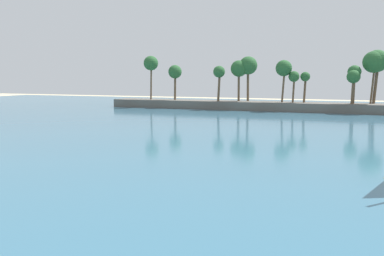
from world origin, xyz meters
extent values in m
cube|color=#386B84|center=(0.00, 65.66, 0.03)|extent=(220.00, 113.90, 0.06)
cube|color=#605B54|center=(0.00, 82.61, 0.90)|extent=(86.94, 6.00, 1.80)
cylinder|color=brown|center=(6.97, 81.40, 4.33)|extent=(0.62, 0.78, 5.10)
sphere|color=#285B2D|center=(6.97, 81.40, 6.87)|extent=(2.45, 2.45, 2.45)
cylinder|color=brown|center=(-5.89, 82.22, 5.17)|extent=(0.78, 0.56, 6.76)
sphere|color=#285B2D|center=(-5.89, 82.22, 8.54)|extent=(3.20, 3.20, 3.20)
cylinder|color=brown|center=(10.93, 84.18, 5.79)|extent=(0.96, 0.82, 8.01)
sphere|color=#285B2D|center=(10.93, 84.18, 9.77)|extent=(4.14, 4.14, 4.14)
cylinder|color=brown|center=(-1.83, 83.24, 4.34)|extent=(0.59, 0.74, 5.11)
sphere|color=#285B2D|center=(-1.83, 83.24, 6.88)|extent=(1.88, 1.88, 1.88)
cylinder|color=brown|center=(-13.42, 83.76, 5.49)|extent=(0.50, 0.88, 7.40)
sphere|color=#285B2D|center=(-13.42, 83.76, 9.19)|extent=(3.76, 3.76, 3.76)
cylinder|color=brown|center=(10.38, 83.74, 5.70)|extent=(0.79, 0.73, 7.81)
sphere|color=#285B2D|center=(10.38, 83.74, 9.59)|extent=(4.05, 4.05, 4.05)
cylinder|color=brown|center=(-15.20, 83.05, 5.18)|extent=(0.54, 0.60, 6.77)
sphere|color=#285B2D|center=(-15.20, 83.05, 8.56)|extent=(3.42, 3.42, 3.42)
cylinder|color=brown|center=(-3.89, 82.28, 4.35)|extent=(0.54, 0.44, 5.12)
sphere|color=#285B2D|center=(-3.89, 82.28, 6.90)|extent=(2.13, 2.13, 2.13)
cylinder|color=brown|center=(-18.90, 81.10, 4.85)|extent=(0.67, 0.84, 6.13)
sphere|color=#285B2D|center=(-18.90, 81.10, 7.90)|extent=(2.44, 2.44, 2.44)
cylinder|color=brown|center=(7.09, 82.67, 4.78)|extent=(0.53, 0.79, 5.98)
sphere|color=#285B2D|center=(7.09, 82.67, 7.76)|extent=(2.47, 2.47, 2.47)
cylinder|color=brown|center=(-35.26, 82.31, 5.85)|extent=(0.38, 0.76, 8.10)
sphere|color=#285B2D|center=(-35.26, 82.31, 9.89)|extent=(3.25, 3.25, 3.25)
cylinder|color=brown|center=(-29.43, 82.43, 4.88)|extent=(0.57, 0.53, 6.16)
sphere|color=#285B2D|center=(-29.43, 82.43, 7.95)|extent=(2.95, 2.95, 2.95)
camera|label=1|loc=(6.14, 1.36, 6.72)|focal=37.42mm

